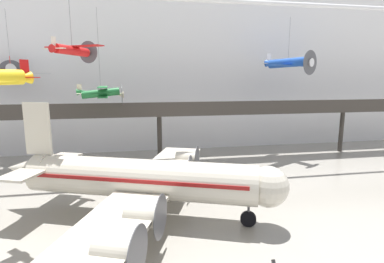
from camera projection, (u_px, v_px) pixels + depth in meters
hangar_back_wall at (155, 69)px, 50.22m from camera, size 140.00×3.00×27.21m
mezzanine_walkway at (160, 113)px, 42.78m from camera, size 110.00×3.20×8.84m
airliner_silver_main at (139, 179)px, 25.88m from camera, size 24.51×28.65×10.01m
suspended_plane_red_highwing at (72, 50)px, 28.87m from camera, size 5.98×5.39×7.40m
suspended_plane_green_biplane at (101, 93)px, 38.96m from camera, size 5.94×7.26×12.17m
suspended_plane_silver_racer at (11, 70)px, 39.85m from camera, size 9.56×8.16×9.72m
suspended_plane_blue_trainer at (288, 63)px, 45.36m from camera, size 9.39×8.35×8.47m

